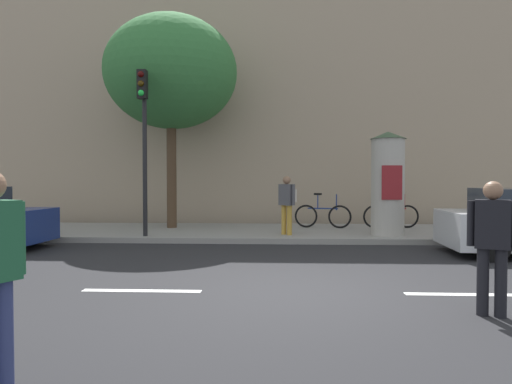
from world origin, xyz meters
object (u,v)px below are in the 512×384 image
pedestrian_near_pole (492,236)px  bicycle_upright (391,216)px  traffic_light (143,126)px  pedestrian_in_red_top (287,200)px  bicycle_leaning (323,215)px  street_tree (171,73)px  poster_column (388,183)px

pedestrian_near_pole → bicycle_upright: 8.78m
traffic_light → pedestrian_in_red_top: traffic_light is taller
pedestrian_in_red_top → bicycle_upright: bearing=29.4°
traffic_light → bicycle_upright: size_ratio=2.48×
pedestrian_near_pole → bicycle_upright: pedestrian_near_pole is taller
bicycle_upright → bicycle_leaning: bearing=-178.6°
pedestrian_in_red_top → street_tree: bearing=155.2°
poster_column → bicycle_upright: bearing=73.4°
poster_column → traffic_light: bearing=-174.8°
poster_column → pedestrian_in_red_top: size_ratio=1.75×
street_tree → bicycle_upright: size_ratio=3.74×
street_tree → pedestrian_near_pole: street_tree is taller
traffic_light → bicycle_leaning: (4.96, 2.40, -2.56)m
traffic_light → pedestrian_near_pole: 9.05m
traffic_light → poster_column: traffic_light is taller
traffic_light → pedestrian_in_red_top: bearing=8.9°
poster_column → pedestrian_near_pole: (-0.37, -6.87, -0.60)m
pedestrian_near_pole → bicycle_upright: (0.92, 8.72, -0.44)m
bicycle_leaning → bicycle_upright: same height
poster_column → pedestrian_in_red_top: bearing=179.8°
bicycle_leaning → bicycle_upright: size_ratio=0.99×
poster_column → bicycle_upright: poster_column is taller
bicycle_leaning → pedestrian_near_pole: bearing=-82.1°
street_tree → bicycle_leaning: bearing=1.6°
pedestrian_near_pole → traffic_light: bearing=134.5°
street_tree → pedestrian_in_red_top: 5.55m
pedestrian_near_pole → bicycle_leaning: bearing=97.9°
poster_column → bicycle_leaning: 2.61m
pedestrian_near_pole → poster_column: bearing=87.0°
traffic_light → bicycle_upright: traffic_light is taller
street_tree → pedestrian_near_pole: 11.15m
pedestrian_in_red_top → bicycle_upright: size_ratio=0.91×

